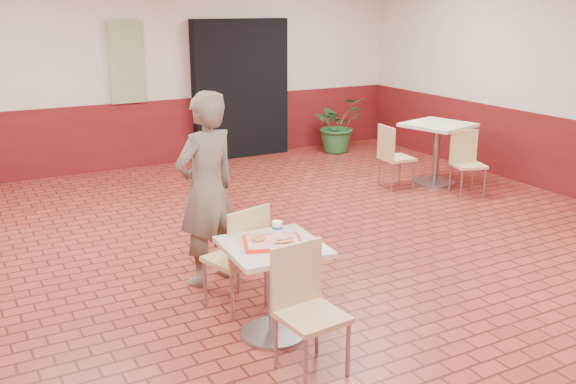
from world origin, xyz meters
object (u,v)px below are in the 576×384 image
main_table (273,275)px  long_john_donut (284,240)px  chair_main_front (305,302)px  customer (207,190)px  second_table (437,143)px  serving_tray (273,243)px  chair_second_left (392,153)px  paper_cup (277,228)px  chair_second_front (466,159)px  ring_donut (258,238)px  chair_main_back (241,253)px  potted_plant (337,124)px

main_table → long_john_donut: 0.30m
chair_main_front → customer: customer is taller
second_table → long_john_donut: bearing=-144.5°
serving_tray → chair_second_left: 4.35m
serving_tray → paper_cup: paper_cup is taller
serving_tray → paper_cup: 0.16m
customer → chair_second_front: bearing=176.5°
main_table → long_john_donut: size_ratio=4.96×
second_table → ring_donut: bearing=-146.8°
chair_main_front → second_table: size_ratio=1.04×
chair_main_back → main_table: bearing=78.8°
main_table → ring_donut: size_ratio=7.40×
chair_main_front → paper_cup: bearing=74.2°
second_table → potted_plant: bearing=92.9°
long_john_donut → paper_cup: 0.19m
chair_main_back → chair_second_front: bearing=-172.6°
customer → chair_second_left: (3.34, 1.68, -0.39)m
customer → chair_second_left: bearing=-171.0°
long_john_donut → potted_plant: bearing=53.5°
serving_tray → second_table: bearing=34.4°
chair_main_back → serving_tray: (0.04, -0.50, 0.25)m
paper_cup → second_table: bearing=34.0°
long_john_donut → second_table: (3.91, 2.79, -0.21)m
main_table → long_john_donut: long_john_donut is taller
ring_donut → long_john_donut: 0.19m
ring_donut → paper_cup: bearing=15.3°
main_table → paper_cup: paper_cup is taller
main_table → customer: 1.21m
main_table → chair_second_front: 4.56m
chair_main_front → chair_main_back: chair_main_back is taller
long_john_donut → chair_second_front: (3.95, 2.25, -0.32)m
chair_main_back → serving_tray: chair_main_back is taller
chair_main_back → second_table: (4.00, 2.22, 0.07)m
customer → long_john_donut: customer is taller
ring_donut → chair_second_front: (4.09, 2.11, -0.32)m
chair_main_back → long_john_donut: bearing=83.7°
long_john_donut → chair_second_front: 4.55m
second_table → chair_second_front: 0.55m
serving_tray → chair_second_left: bearing=40.7°
customer → chair_second_left: customer is taller
serving_tray → potted_plant: size_ratio=0.45×
long_john_donut → potted_plant: potted_plant is taller
customer → ring_donut: (-0.04, -1.09, -0.09)m
customer → main_table: bearing=74.8°
main_table → paper_cup: 0.35m
main_table → chair_main_front: size_ratio=0.83×
paper_cup → second_table: (3.87, 2.60, -0.24)m
serving_tray → chair_main_back: bearing=94.0°
chair_main_front → chair_second_front: size_ratio=1.07×
paper_cup → chair_second_left: size_ratio=0.12×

